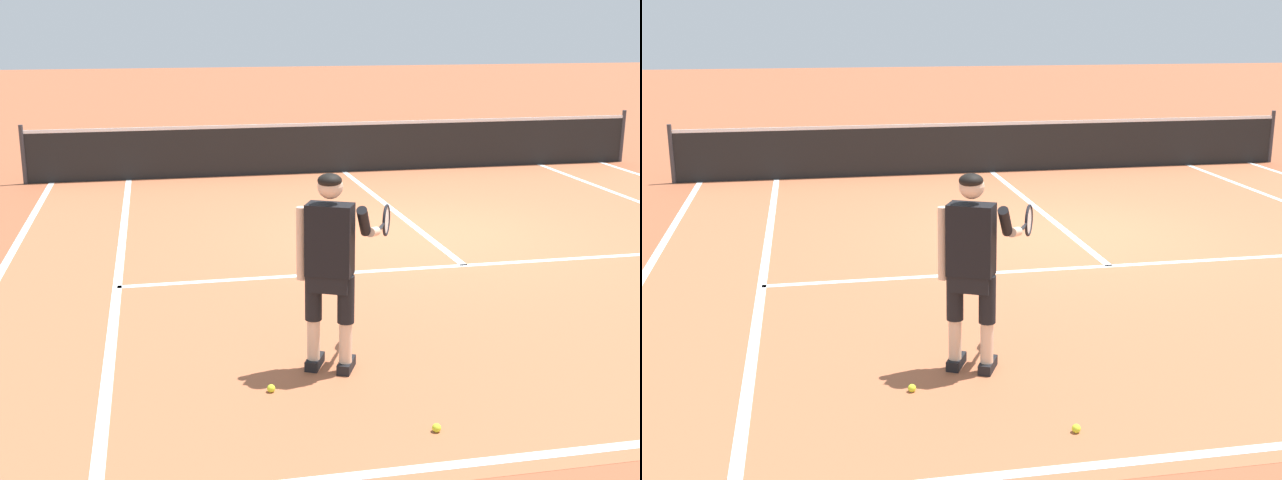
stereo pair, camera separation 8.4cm
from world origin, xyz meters
The scene contains 10 objects.
ground_plane centered at (0.00, 0.00, 0.00)m, with size 80.00×80.00×0.00m, color #9E5133.
court_inner_surface centered at (0.00, -0.58, 0.00)m, with size 10.98×11.13×0.00m, color #B2603D.
line_service centered at (0.00, -1.61, 0.00)m, with size 8.23×0.10×0.01m, color white.
line_centre_service centered at (0.00, 1.59, 0.00)m, with size 0.10×6.40×0.01m, color white.
line_singles_left centered at (-4.12, -0.58, 0.00)m, with size 0.10×10.73×0.01m, color white.
line_doubles_left centered at (-5.49, -0.58, 0.00)m, with size 0.10×10.73×0.01m, color white.
tennis_net centered at (0.00, 4.79, 0.50)m, with size 11.96×0.08×1.07m.
tennis_player centered at (-2.24, -4.24, 0.99)m, with size 1.00×0.95×1.71m.
tennis_ball_near_feet centered at (-2.81, -4.59, 0.03)m, with size 0.07×0.07×0.07m, color #CCE02D.
tennis_ball_by_baseline centered at (-1.72, -5.48, 0.03)m, with size 0.07×0.07×0.07m, color #CCE02D.
Camera 2 is at (-3.55, -10.61, 2.92)m, focal length 45.98 mm.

